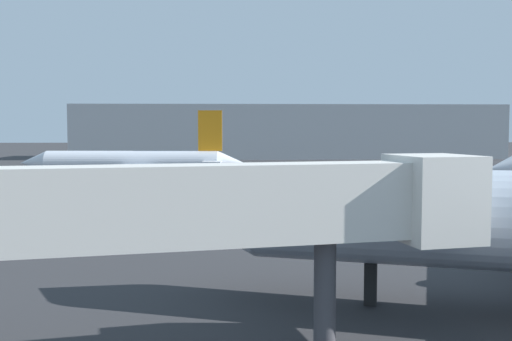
# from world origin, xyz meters

# --- Properties ---
(airplane_far_left) EXTENTS (25.67, 26.94, 9.07)m
(airplane_far_left) POSITION_xyz_m (-13.33, 61.01, 3.11)
(airplane_far_left) COLOR silver
(airplane_far_left) RESTS_ON ground_plane
(jet_bridge) EXTENTS (20.53, 6.37, 6.15)m
(jet_bridge) POSITION_xyz_m (-3.86, 10.08, 4.64)
(jet_bridge) COLOR silver
(jet_bridge) RESTS_ON ground_plane
(terminal_building) EXTENTS (99.84, 22.31, 12.55)m
(terminal_building) POSITION_xyz_m (11.41, 139.09, 6.28)
(terminal_building) COLOR #999EA3
(terminal_building) RESTS_ON ground_plane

